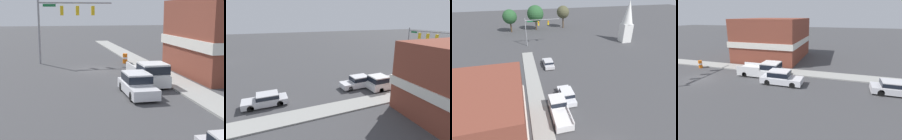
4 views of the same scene
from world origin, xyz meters
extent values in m
plane|color=#424244|center=(0.00, 0.00, 0.00)|extent=(200.00, 200.00, 0.00)
cube|color=#9E9E99|center=(-5.70, 0.00, 0.07)|extent=(2.40, 60.00, 0.14)
cylinder|color=gray|center=(5.55, -5.00, 3.64)|extent=(0.22, 0.22, 7.28)
cylinder|color=gray|center=(1.45, -5.00, 6.78)|extent=(8.19, 0.18, 0.18)
cube|color=gold|center=(3.00, -5.00, 5.92)|extent=(0.36, 0.36, 1.05)
sphere|color=red|center=(3.00, -5.20, 6.23)|extent=(0.22, 0.22, 0.22)
cube|color=gold|center=(1.25, -5.00, 5.92)|extent=(0.36, 0.36, 1.05)
sphere|color=red|center=(1.25, -5.20, 6.23)|extent=(0.22, 0.22, 0.22)
cube|color=gold|center=(-0.50, -5.00, 5.92)|extent=(0.36, 0.36, 1.05)
sphere|color=red|center=(-0.50, -5.20, 6.23)|extent=(0.22, 0.22, 0.22)
cube|color=#196B38|center=(4.35, -5.00, 6.49)|extent=(1.40, 0.04, 0.30)
cylinder|color=black|center=(-2.22, 11.67, 0.33)|extent=(0.22, 0.66, 0.66)
cylinder|color=black|center=(-0.62, 11.67, 0.33)|extent=(0.22, 0.66, 0.66)
cylinder|color=black|center=(-2.22, 8.78, 0.33)|extent=(0.22, 0.66, 0.66)
cylinder|color=black|center=(-0.62, 8.78, 0.33)|extent=(0.22, 0.66, 0.66)
cube|color=silver|center=(-1.42, 10.22, 0.52)|extent=(1.83, 4.67, 0.67)
cube|color=silver|center=(-1.42, 9.94, 1.22)|extent=(1.68, 2.24, 0.72)
cube|color=black|center=(-1.42, 9.94, 1.22)|extent=(1.70, 2.33, 0.51)
cylinder|color=black|center=(-2.84, 23.21, 0.33)|extent=(0.22, 0.66, 0.66)
cylinder|color=black|center=(-1.24, 23.21, 0.33)|extent=(0.22, 0.66, 0.66)
cylinder|color=black|center=(-2.84, 20.39, 0.33)|extent=(0.22, 0.66, 0.66)
cylinder|color=black|center=(-1.24, 20.39, 0.33)|extent=(0.22, 0.66, 0.66)
cube|color=silver|center=(-2.04, 21.80, 0.49)|extent=(1.82, 4.55, 0.61)
cube|color=silver|center=(-2.04, 21.53, 1.07)|extent=(1.67, 2.18, 0.55)
cube|color=black|center=(-2.04, 21.53, 1.07)|extent=(1.69, 2.27, 0.39)
cylinder|color=black|center=(-4.19, 8.40, 0.33)|extent=(0.22, 0.66, 0.66)
cylinder|color=black|center=(-2.29, 8.40, 0.33)|extent=(0.22, 0.66, 0.66)
cylinder|color=black|center=(-4.19, 4.94, 0.33)|extent=(0.22, 0.66, 0.66)
cylinder|color=black|center=(-2.29, 4.94, 0.33)|extent=(0.22, 0.66, 0.66)
cube|color=white|center=(-3.24, 6.67, 0.61)|extent=(2.12, 5.57, 0.85)
cube|color=white|center=(-3.24, 8.20, 1.47)|extent=(2.02, 2.12, 0.88)
cube|color=black|center=(-3.24, 8.20, 1.47)|extent=(2.04, 2.20, 0.61)
cube|color=white|center=(-4.24, 5.46, 1.21)|extent=(0.12, 3.15, 0.35)
cube|color=white|center=(-2.24, 5.46, 1.21)|extent=(0.12, 3.15, 0.35)
cylinder|color=orange|center=(-3.90, -3.37, 0.56)|extent=(0.53, 0.53, 1.12)
cylinder|color=white|center=(-3.90, -3.37, 0.61)|extent=(0.54, 0.54, 0.20)
camera|label=1|loc=(4.63, 30.73, 5.81)|focal=50.00mm
camera|label=2|loc=(-20.58, 21.41, 8.95)|focal=28.00mm
camera|label=3|loc=(-7.07, -9.91, 15.55)|focal=28.00mm
camera|label=4|loc=(15.98, 16.44, 7.48)|focal=28.00mm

